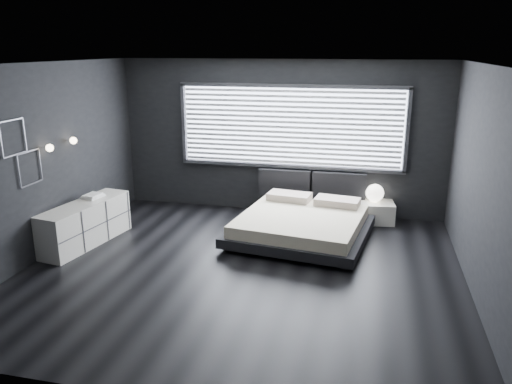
# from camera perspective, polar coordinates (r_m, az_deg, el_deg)

# --- Properties ---
(room) EXTENTS (6.04, 6.00, 2.80)m
(room) POSITION_cam_1_polar(r_m,az_deg,el_deg) (6.59, -1.70, 2.15)
(room) COLOR black
(room) RESTS_ON ground
(window) EXTENTS (4.14, 0.09, 1.52)m
(window) POSITION_cam_1_polar(r_m,az_deg,el_deg) (9.09, 3.93, 7.41)
(window) COLOR white
(window) RESTS_ON ground
(headboard) EXTENTS (1.96, 0.16, 0.52)m
(headboard) POSITION_cam_1_polar(r_m,az_deg,el_deg) (9.20, 6.36, 0.83)
(headboard) COLOR black
(headboard) RESTS_ON ground
(sconce_near) EXTENTS (0.18, 0.11, 0.11)m
(sconce_near) POSITION_cam_1_polar(r_m,az_deg,el_deg) (7.83, -22.53, 4.68)
(sconce_near) COLOR silver
(sconce_near) RESTS_ON ground
(sconce_far) EXTENTS (0.18, 0.11, 0.11)m
(sconce_far) POSITION_cam_1_polar(r_m,az_deg,el_deg) (8.31, -20.17, 5.54)
(sconce_far) COLOR silver
(sconce_far) RESTS_ON ground
(wall_art_upper) EXTENTS (0.01, 0.48, 0.48)m
(wall_art_upper) POSITION_cam_1_polar(r_m,az_deg,el_deg) (7.37, -26.00, 5.61)
(wall_art_upper) COLOR #47474C
(wall_art_upper) RESTS_ON ground
(wall_art_lower) EXTENTS (0.01, 0.48, 0.48)m
(wall_art_lower) POSITION_cam_1_polar(r_m,az_deg,el_deg) (7.65, -24.41, 2.53)
(wall_art_lower) COLOR #47474C
(wall_art_lower) RESTS_ON ground
(bed) EXTENTS (2.33, 2.25, 0.54)m
(bed) POSITION_cam_1_polar(r_m,az_deg,el_deg) (8.09, 5.20, -3.70)
(bed) COLOR black
(bed) RESTS_ON ground
(nightstand) EXTENTS (0.69, 0.60, 0.36)m
(nightstand) POSITION_cam_1_polar(r_m,az_deg,el_deg) (9.12, 13.46, -2.22)
(nightstand) COLOR silver
(nightstand) RESTS_ON ground
(orb_lamp) EXTENTS (0.32, 0.32, 0.32)m
(orb_lamp) POSITION_cam_1_polar(r_m,az_deg,el_deg) (9.05, 13.43, -0.10)
(orb_lamp) COLOR white
(orb_lamp) RESTS_ON nightstand
(dresser) EXTENTS (0.73, 1.73, 0.67)m
(dresser) POSITION_cam_1_polar(r_m,az_deg,el_deg) (8.29, -18.89, -3.42)
(dresser) COLOR silver
(dresser) RESTS_ON ground
(book_stack) EXTENTS (0.30, 0.36, 0.07)m
(book_stack) POSITION_cam_1_polar(r_m,az_deg,el_deg) (8.43, -18.15, -0.42)
(book_stack) COLOR white
(book_stack) RESTS_ON dresser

